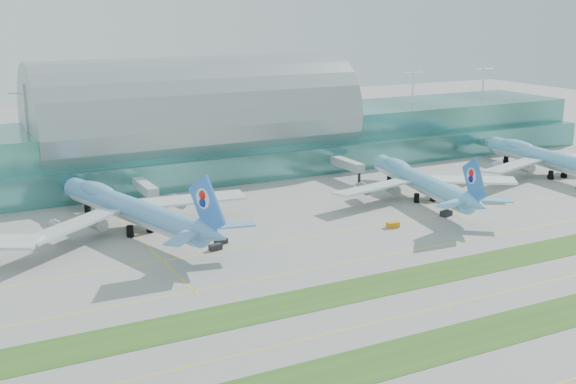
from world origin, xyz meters
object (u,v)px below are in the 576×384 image
airliner_c (419,180)px  terminal (197,135)px  airliner_d (550,158)px  airliner_b (130,207)px

airliner_c → terminal: bearing=135.8°
airliner_d → terminal: bearing=154.5°
airliner_d → airliner_c: bearing=-171.5°
terminal → airliner_b: (-42.79, -61.08, -7.42)m
airliner_b → airliner_d: bearing=-17.9°
airliner_c → airliner_d: 62.77m
airliner_b → airliner_d: 155.51m
airliner_c → airliner_d: bearing=13.9°
airliner_d → airliner_b: bearing=-177.0°
terminal → airliner_b: terminal is taller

